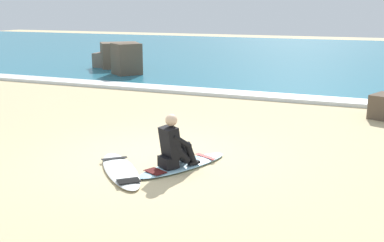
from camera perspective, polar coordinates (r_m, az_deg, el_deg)
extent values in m
plane|color=#CCB584|center=(8.94, -4.18, -4.53)|extent=(80.00, 80.00, 0.00)
cube|color=teal|center=(28.42, 14.77, 7.78)|extent=(80.00, 28.00, 0.10)
cube|color=white|center=(15.08, 7.38, 3.17)|extent=(80.00, 0.90, 0.11)
ellipsoid|color=#9ED1E5|center=(8.42, -1.09, -5.41)|extent=(1.31, 2.05, 0.07)
cube|color=red|center=(8.78, 1.66, -4.35)|extent=(0.48, 0.29, 0.01)
cube|color=#4A1311|center=(8.02, -4.54, -6.17)|extent=(0.43, 0.37, 0.01)
cube|color=black|center=(8.16, -2.91, -5.01)|extent=(0.41, 0.39, 0.20)
cylinder|color=black|center=(8.29, -2.22, -3.61)|extent=(0.34, 0.42, 0.43)
cylinder|color=black|center=(8.42, -1.11, -3.54)|extent=(0.24, 0.28, 0.42)
cube|color=black|center=(8.52, -0.73, -4.71)|extent=(0.20, 0.24, 0.05)
cylinder|color=black|center=(8.13, -1.44, -3.96)|extent=(0.34, 0.42, 0.43)
cylinder|color=black|center=(8.24, -0.20, -3.93)|extent=(0.24, 0.28, 0.42)
cube|color=black|center=(8.34, 0.21, -5.13)|extent=(0.20, 0.24, 0.05)
cube|color=black|center=(8.08, -2.70, -2.61)|extent=(0.44, 0.43, 0.57)
sphere|color=beige|center=(7.99, -2.55, 0.11)|extent=(0.21, 0.21, 0.21)
cylinder|color=black|center=(8.26, -2.36, -2.05)|extent=(0.29, 0.38, 0.31)
cylinder|color=black|center=(8.04, -1.26, -2.50)|extent=(0.29, 0.38, 0.31)
ellipsoid|color=white|center=(8.26, -8.77, -5.97)|extent=(1.76, 1.85, 0.07)
cube|color=black|center=(8.78, -9.52, -4.53)|extent=(0.42, 0.40, 0.01)
cube|color=black|center=(7.65, -7.80, -7.27)|extent=(0.43, 0.42, 0.01)
cube|color=brown|center=(19.49, -8.03, 7.42)|extent=(1.42, 1.41, 1.37)
cube|color=brown|center=(21.75, -8.86, 7.87)|extent=(2.04, 1.97, 1.24)
cube|color=#756656|center=(22.32, -10.00, 7.35)|extent=(1.18, 1.55, 0.76)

